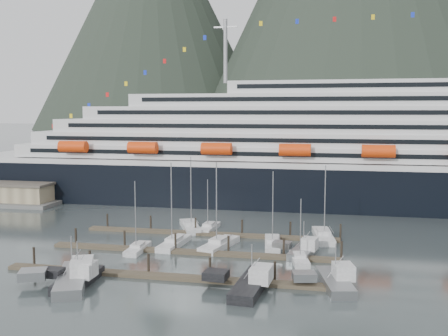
{
  "coord_description": "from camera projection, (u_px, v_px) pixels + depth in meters",
  "views": [
    {
      "loc": [
        17.36,
        -77.65,
        23.2
      ],
      "look_at": [
        -3.48,
        22.0,
        12.08
      ],
      "focal_mm": 42.0,
      "sensor_mm": 36.0,
      "label": 1
    }
  ],
  "objects": [
    {
      "name": "sailboat_c",
      "position": [
        219.0,
        245.0,
        89.13
      ],
      "size": [
        5.37,
        11.17,
        15.24
      ],
      "rotation": [
        0.0,
        0.0,
        1.34
      ],
      "color": "#B7B7B7",
      "rests_on": "ground"
    },
    {
      "name": "sailboat_h",
      "position": [
        299.0,
        259.0,
        80.79
      ],
      "size": [
        3.8,
        8.24,
        10.36
      ],
      "rotation": [
        0.0,
        0.0,
        1.77
      ],
      "color": "#B7B7B7",
      "rests_on": "ground"
    },
    {
      "name": "sailboat_a",
      "position": [
        138.0,
        249.0,
        86.79
      ],
      "size": [
        2.59,
        8.01,
        12.24
      ],
      "rotation": [
        0.0,
        0.0,
        1.61
      ],
      "color": "#B7B7B7",
      "rests_on": "ground"
    },
    {
      "name": "trawler_e",
      "position": [
        303.0,
        250.0,
        84.51
      ],
      "size": [
        7.54,
        9.84,
        6.08
      ],
      "rotation": [
        0.0,
        0.0,
        1.38
      ],
      "color": "gray",
      "rests_on": "ground"
    },
    {
      "name": "dock_far",
      "position": [
        210.0,
        233.0,
        98.2
      ],
      "size": [
        48.18,
        2.28,
        3.2
      ],
      "color": "#473D2D",
      "rests_on": "ground"
    },
    {
      "name": "trawler_a",
      "position": [
        71.0,
        278.0,
        70.26
      ],
      "size": [
        10.98,
        13.64,
        7.28
      ],
      "rotation": [
        0.0,
        0.0,
        1.95
      ],
      "color": "gray",
      "rests_on": "ground"
    },
    {
      "name": "dock_mid",
      "position": [
        192.0,
        252.0,
        85.55
      ],
      "size": [
        48.18,
        2.28,
        3.2
      ],
      "color": "#473D2D",
      "rests_on": "ground"
    },
    {
      "name": "trawler_c",
      "position": [
        250.0,
        282.0,
        68.48
      ],
      "size": [
        9.22,
        13.04,
        6.53
      ],
      "rotation": [
        0.0,
        0.0,
        1.5
      ],
      "color": "black",
      "rests_on": "ground"
    },
    {
      "name": "sailboat_b",
      "position": [
        174.0,
        244.0,
        90.22
      ],
      "size": [
        3.46,
        10.59,
        15.05
      ],
      "rotation": [
        0.0,
        0.0,
        1.5
      ],
      "color": "#B7B7B7",
      "rests_on": "ground"
    },
    {
      "name": "cruise_ship",
      "position": [
        386.0,
        157.0,
        127.65
      ],
      "size": [
        210.0,
        30.4,
        50.3
      ],
      "color": "black",
      "rests_on": "ground"
    },
    {
      "name": "sailboat_g",
      "position": [
        323.0,
        237.0,
        95.28
      ],
      "size": [
        4.6,
        12.19,
        14.14
      ],
      "rotation": [
        0.0,
        0.0,
        1.71
      ],
      "color": "#B7B7B7",
      "rests_on": "ground"
    },
    {
      "name": "ground",
      "position": [
        217.0,
        260.0,
        81.61
      ],
      "size": [
        1600.0,
        1600.0,
        0.0
      ],
      "primitive_type": "plane",
      "color": "#44504F",
      "rests_on": "ground"
    },
    {
      "name": "dock_near",
      "position": [
        167.0,
        276.0,
        72.9
      ],
      "size": [
        48.18,
        2.28,
        3.2
      ],
      "color": "#473D2D",
      "rests_on": "ground"
    },
    {
      "name": "sailboat_f",
      "position": [
        209.0,
        228.0,
        102.25
      ],
      "size": [
        2.82,
        8.52,
        10.5
      ],
      "rotation": [
        0.0,
        0.0,
        1.52
      ],
      "color": "#B7B7B7",
      "rests_on": "ground"
    },
    {
      "name": "trawler_d",
      "position": [
        334.0,
        280.0,
        69.33
      ],
      "size": [
        8.5,
        11.25,
        6.41
      ],
      "rotation": [
        0.0,
        0.0,
        1.79
      ],
      "color": "gray",
      "rests_on": "ground"
    },
    {
      "name": "sailboat_e",
      "position": [
        190.0,
        227.0,
        103.01
      ],
      "size": [
        7.12,
        11.31,
        14.93
      ],
      "rotation": [
        0.0,
        0.0,
        1.99
      ],
      "color": "#B7B7B7",
      "rests_on": "ground"
    },
    {
      "name": "trawler_b",
      "position": [
        77.0,
        278.0,
        70.14
      ],
      "size": [
        7.73,
        10.14,
        6.51
      ],
      "rotation": [
        0.0,
        0.0,
        1.6
      ],
      "color": "black",
      "rests_on": "ground"
    },
    {
      "name": "sailboat_d",
      "position": [
        272.0,
        244.0,
        90.17
      ],
      "size": [
        3.82,
        10.8,
        13.53
      ],
      "rotation": [
        0.0,
        0.0,
        1.7
      ],
      "color": "#B7B7B7",
      "rests_on": "ground"
    }
  ]
}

